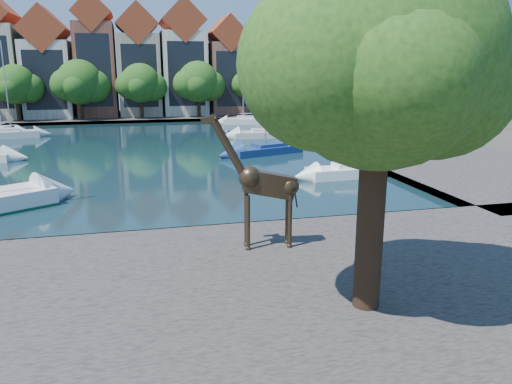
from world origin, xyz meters
The scene contains 23 objects.
ground centered at (0.00, 0.00, 0.00)m, with size 160.00×160.00×0.00m, color #38332B.
water_basin centered at (0.00, 24.00, 0.04)m, with size 38.00×50.00×0.08m, color black.
near_quay centered at (0.00, -7.00, 0.25)m, with size 50.00×14.00×0.50m, color #494340.
far_quay centered at (0.00, 56.00, 0.25)m, with size 60.00×16.00×0.50m, color #494340.
right_quay centered at (25.00, 24.00, 0.25)m, with size 14.00×52.00×0.50m, color #494340.
plane_tree centered at (7.62, -9.01, 7.67)m, with size 8.32×6.40×10.62m.
townhouse_west_inner centered at (-10.50, 55.99, 7.35)m, with size 6.43×9.18×15.15m.
townhouse_center centered at (-4.00, 55.99, 8.36)m, with size 5.44×9.18×16.93m.
townhouse_east_inner centered at (2.00, 55.99, 7.73)m, with size 5.94×9.18×15.79m.
townhouse_east_mid centered at (8.50, 55.99, 8.10)m, with size 6.43×9.18×16.65m.
townhouse_east_end centered at (15.00, 55.99, 7.11)m, with size 5.44×9.18×14.43m.
far_tree_west centered at (-13.91, 50.49, 5.08)m, with size 6.76×5.20×7.36m.
far_tree_mid_west centered at (-5.89, 50.49, 5.29)m, with size 7.80×6.00×8.00m.
far_tree_mid_east centered at (2.10, 50.49, 5.13)m, with size 7.02×5.40×7.52m.
far_tree_east centered at (10.11, 50.49, 5.24)m, with size 7.54×5.80×7.84m.
far_tree_far_east centered at (18.09, 50.49, 5.08)m, with size 6.76×5.20×7.36m.
giraffe_statue centered at (5.68, -3.36, 3.11)m, with size 3.72×0.75×5.30m.
sailboat_left_d centered at (-12.00, 36.39, 0.66)m, with size 5.75×2.88×10.05m.
sailboat_left_e centered at (-13.79, 40.03, 0.62)m, with size 5.04×3.38×10.20m.
sailboat_right_a centered at (15.00, 9.71, 0.64)m, with size 5.54×2.26×10.10m.
sailboat_right_b centered at (12.00, 20.28, 0.58)m, with size 6.96×4.33×11.09m.
sailboat_right_c centered at (14.07, 30.35, 0.59)m, with size 5.90×2.14×10.12m.
sailboat_right_d centered at (15.00, 43.52, 0.68)m, with size 5.52×2.96×9.83m.
Camera 1 is at (1.00, -21.70, 7.55)m, focal length 35.00 mm.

